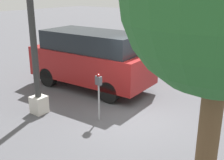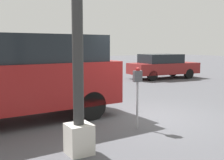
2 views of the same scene
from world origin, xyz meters
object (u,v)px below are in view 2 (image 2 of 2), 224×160
Objects in this scene: parking_meter_near at (138,84)px; parked_van at (25,74)px; car_distant at (163,66)px; lamp_post at (77,11)px.

parked_van is at bearing -33.01° from parking_meter_near.
car_distant is at bearing -152.08° from parked_van.
car_distant is (-9.06, -8.25, -1.77)m from lamp_post.
parking_meter_near is 2.93m from parked_van.
parked_van is at bearing -144.72° from car_distant.
parked_van is at bearing -84.94° from lamp_post.
lamp_post is at bearing 34.08° from parking_meter_near.
lamp_post is at bearing -132.71° from car_distant.
lamp_post is (1.83, 0.75, 1.46)m from parking_meter_near.
parked_van is (2.08, -2.06, 0.14)m from parking_meter_near.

